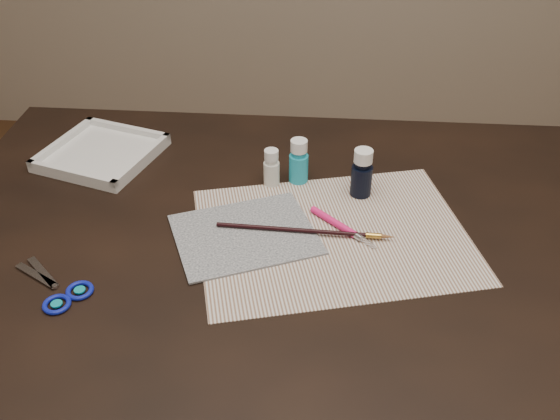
# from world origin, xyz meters

# --- Properties ---
(table) EXTENTS (1.30, 0.90, 0.75)m
(table) POSITION_xyz_m (0.00, 0.00, 0.38)
(table) COLOR black
(table) RESTS_ON ground
(paper) EXTENTS (0.55, 0.47, 0.00)m
(paper) POSITION_xyz_m (0.09, 0.00, 0.75)
(paper) COLOR silver
(paper) RESTS_ON table
(canvas) EXTENTS (0.30, 0.27, 0.00)m
(canvas) POSITION_xyz_m (-0.06, -0.01, 0.75)
(canvas) COLOR black
(canvas) RESTS_ON paper
(paint_bottle_white) EXTENTS (0.03, 0.03, 0.08)m
(paint_bottle_white) POSITION_xyz_m (-0.03, 0.16, 0.79)
(paint_bottle_white) COLOR silver
(paint_bottle_white) RESTS_ON table
(paint_bottle_cyan) EXTENTS (0.04, 0.04, 0.09)m
(paint_bottle_cyan) POSITION_xyz_m (0.02, 0.17, 0.80)
(paint_bottle_cyan) COLOR #1EA1BE
(paint_bottle_cyan) RESTS_ON table
(paint_bottle_navy) EXTENTS (0.05, 0.05, 0.10)m
(paint_bottle_navy) POSITION_xyz_m (0.15, 0.13, 0.80)
(paint_bottle_navy) COLOR black
(paint_bottle_navy) RESTS_ON table
(paintbrush) EXTENTS (0.32, 0.02, 0.01)m
(paintbrush) POSITION_xyz_m (0.05, -0.00, 0.76)
(paintbrush) COLOR black
(paintbrush) RESTS_ON canvas
(craft_knife) EXTENTS (0.12, 0.12, 0.01)m
(craft_knife) POSITION_xyz_m (0.11, 0.01, 0.76)
(craft_knife) COLOR #F41D73
(craft_knife) RESTS_ON paper
(scissors) EXTENTS (0.19, 0.16, 0.01)m
(scissors) POSITION_xyz_m (-0.36, -0.17, 0.75)
(scissors) COLOR silver
(scissors) RESTS_ON table
(palette_tray) EXTENTS (0.27, 0.27, 0.03)m
(palette_tray) POSITION_xyz_m (-0.40, 0.23, 0.76)
(palette_tray) COLOR silver
(palette_tray) RESTS_ON table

